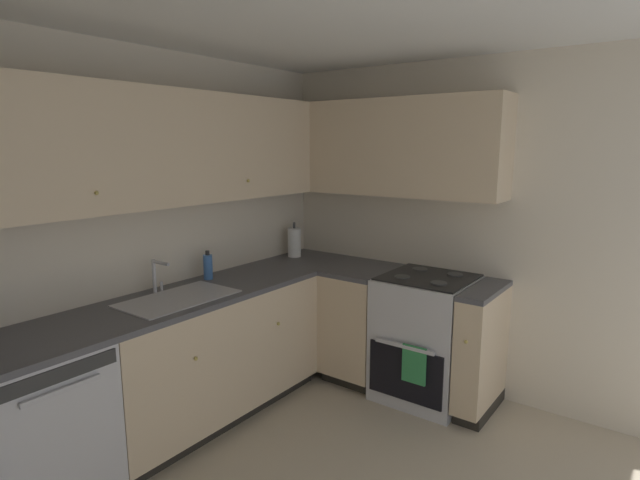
{
  "coord_description": "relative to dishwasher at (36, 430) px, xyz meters",
  "views": [
    {
      "loc": [
        -1.69,
        -1.08,
        1.82
      ],
      "look_at": [
        0.96,
        0.88,
        1.2
      ],
      "focal_mm": 28.52,
      "sensor_mm": 36.0,
      "label": 1
    }
  ],
  "objects": [
    {
      "name": "wall_back",
      "position": [
        0.68,
        0.33,
        0.78
      ],
      "size": [
        3.81,
        0.05,
        2.42
      ],
      "primitive_type": "cube",
      "color": "beige",
      "rests_on": "ground_plane"
    },
    {
      "name": "wall_right",
      "position": [
        2.56,
        -1.43,
        0.78
      ],
      "size": [
        0.05,
        3.56,
        2.42
      ],
      "primitive_type": "cube",
      "color": "beige",
      "rests_on": "ground_plane"
    },
    {
      "name": "dishwasher",
      "position": [
        0.0,
        0.0,
        0.0
      ],
      "size": [
        0.6,
        0.63,
        0.86
      ],
      "color": "silver",
      "rests_on": "ground_plane"
    },
    {
      "name": "lower_cabinets_back",
      "position": [
        1.12,
        0.0,
        0.0
      ],
      "size": [
        1.63,
        0.62,
        0.86
      ],
      "color": "beige",
      "rests_on": "ground_plane"
    },
    {
      "name": "countertop_back",
      "position": [
        1.12,
        0.0,
        0.45
      ],
      "size": [
        2.83,
        0.6,
        0.03
      ],
      "primitive_type": "cube",
      "color": "#4C4C51",
      "rests_on": "lower_cabinets_back"
    },
    {
      "name": "lower_cabinets_right",
      "position": [
        2.24,
        -0.8,
        0.0
      ],
      "size": [
        0.62,
        1.26,
        0.86
      ],
      "color": "beige",
      "rests_on": "ground_plane"
    },
    {
      "name": "countertop_right",
      "position": [
        2.23,
        -0.8,
        0.45
      ],
      "size": [
        0.6,
        1.26,
        0.03
      ],
      "color": "#4C4C51",
      "rests_on": "lower_cabinets_right"
    },
    {
      "name": "oven_range",
      "position": [
        2.25,
        -1.05,
        0.02
      ],
      "size": [
        0.68,
        0.62,
        1.04
      ],
      "color": "silver",
      "rests_on": "ground_plane"
    },
    {
      "name": "upper_cabinets_back",
      "position": [
        0.96,
        0.14,
        1.37
      ],
      "size": [
        2.51,
        0.34,
        0.7
      ],
      "color": "beige"
    },
    {
      "name": "upper_cabinets_right",
      "position": [
        2.37,
        -0.6,
        1.37
      ],
      "size": [
        0.32,
        1.81,
        0.7
      ],
      "color": "beige"
    },
    {
      "name": "sink",
      "position": [
        0.88,
        -0.03,
        0.42
      ],
      "size": [
        0.69,
        0.4,
        0.1
      ],
      "color": "#B7B7BC",
      "rests_on": "countertop_back"
    },
    {
      "name": "faucet",
      "position": [
        0.88,
        0.18,
        0.59
      ],
      "size": [
        0.07,
        0.16,
        0.21
      ],
      "color": "silver",
      "rests_on": "countertop_back"
    },
    {
      "name": "soap_bottle",
      "position": [
        1.3,
        0.18,
        0.55
      ],
      "size": [
        0.06,
        0.06,
        0.2
      ],
      "color": "#3F72BF",
      "rests_on": "countertop_back"
    },
    {
      "name": "paper_towel_roll",
      "position": [
        2.23,
        0.16,
        0.59
      ],
      "size": [
        0.11,
        0.11,
        0.3
      ],
      "color": "white",
      "rests_on": "countertop_back"
    }
  ]
}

